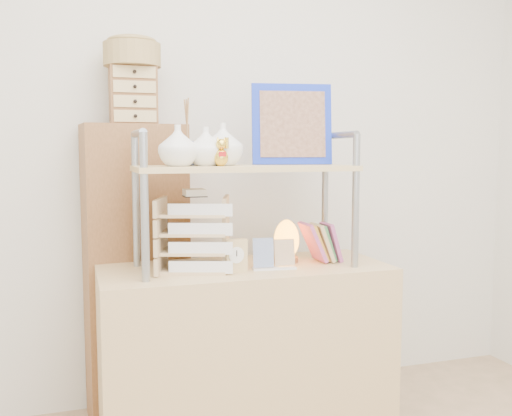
{
  "coord_description": "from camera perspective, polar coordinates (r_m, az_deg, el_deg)",
  "views": [
    {
      "loc": [
        -0.68,
        -1.05,
        1.23
      ],
      "look_at": [
        0.05,
        1.2,
        1.0
      ],
      "focal_mm": 40.0,
      "sensor_mm": 36.0,
      "label": 1
    }
  ],
  "objects": [
    {
      "name": "desk_clock",
      "position": [
        2.28,
        -2.1,
        -4.77
      ],
      "size": [
        0.1,
        0.06,
        0.13
      ],
      "color": "tan",
      "rests_on": "desk"
    },
    {
      "name": "desk",
      "position": [
        2.5,
        -1.05,
        -14.32
      ],
      "size": [
        1.2,
        0.5,
        0.75
      ],
      "primitive_type": "cube",
      "color": "tan",
      "rests_on": "ground"
    },
    {
      "name": "salt_lamp",
      "position": [
        2.48,
        3.05,
        -3.26
      ],
      "size": [
        0.12,
        0.11,
        0.19
      ],
      "color": "brown",
      "rests_on": "desk"
    },
    {
      "name": "woven_basket",
      "position": [
        2.64,
        -12.28,
        14.7
      ],
      "size": [
        0.25,
        0.25,
        0.1
      ],
      "primitive_type": "cylinder",
      "color": "olive",
      "rests_on": "drawer_chest"
    },
    {
      "name": "cabinet",
      "position": [
        2.69,
        -11.88,
        -6.34
      ],
      "size": [
        0.47,
        0.28,
        1.35
      ],
      "primitive_type": "cube",
      "rotation": [
        0.0,
        0.0,
        0.09
      ],
      "color": "brown",
      "rests_on": "ground"
    },
    {
      "name": "postcard_stand",
      "position": [
        2.34,
        1.79,
        -5.23
      ],
      "size": [
        0.19,
        0.07,
        0.13
      ],
      "color": "white",
      "rests_on": "desk"
    },
    {
      "name": "hutch",
      "position": [
        2.35,
        -2.06,
        4.82
      ],
      "size": [
        0.9,
        0.34,
        0.77
      ],
      "color": "gray",
      "rests_on": "desk"
    },
    {
      "name": "letter_tray",
      "position": [
        2.32,
        -6.14,
        -2.98
      ],
      "size": [
        0.33,
        0.33,
        0.33
      ],
      "color": "tan",
      "rests_on": "desk"
    },
    {
      "name": "drawer_chest",
      "position": [
        2.62,
        -12.19,
        10.93
      ],
      "size": [
        0.2,
        0.16,
        0.25
      ],
      "color": "brown",
      "rests_on": "cabinet"
    }
  ]
}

